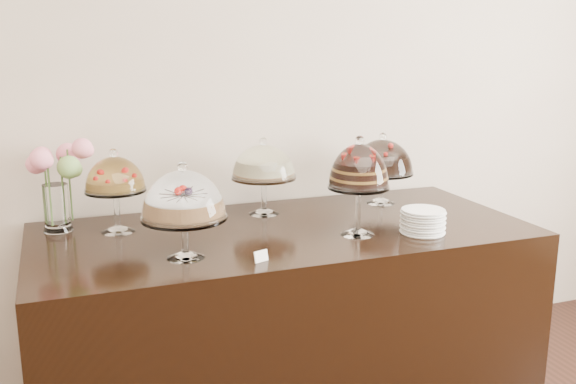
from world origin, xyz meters
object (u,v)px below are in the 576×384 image
object	(u,v)px
cake_stand_sugar_sponge	(184,199)
cake_stand_choco_layer	(359,170)
display_counter	(284,321)
cake_stand_dark_choco	(382,159)
cake_stand_fruit_tart	(115,178)
cake_stand_cheesecake	(264,165)
plate_stack	(423,221)
flower_vase	(58,175)

from	to	relation	value
cake_stand_sugar_sponge	cake_stand_choco_layer	xyz separation A→B (m)	(0.76, 0.05, 0.05)
display_counter	cake_stand_choco_layer	world-z (taller)	cake_stand_choco_layer
cake_stand_dark_choco	cake_stand_fruit_tart	distance (m)	1.34
cake_stand_fruit_tart	cake_stand_choco_layer	bearing A→B (deg)	-22.64
cake_stand_sugar_sponge	cake_stand_cheesecake	world-z (taller)	cake_stand_sugar_sponge
cake_stand_dark_choco	cake_stand_fruit_tart	xyz separation A→B (m)	(-1.33, -0.05, 0.01)
plate_stack	cake_stand_sugar_sponge	bearing A→B (deg)	178.14
cake_stand_sugar_sponge	cake_stand_cheesecake	distance (m)	0.71
cake_stand_fruit_tart	plate_stack	xyz separation A→B (m)	(1.25, -0.48, -0.19)
display_counter	cake_stand_dark_choco	distance (m)	0.96
cake_stand_cheesecake	plate_stack	xyz separation A→B (m)	(0.55, -0.55, -0.19)
cake_stand_cheesecake	cake_stand_dark_choco	distance (m)	0.64
cake_stand_sugar_sponge	cake_stand_cheesecake	size ratio (longest dim) A/B	1.02
display_counter	plate_stack	xyz separation A→B (m)	(0.55, -0.27, 0.50)
cake_stand_dark_choco	flower_vase	distance (m)	1.57
cake_stand_fruit_tart	display_counter	bearing A→B (deg)	-16.72
display_counter	flower_vase	distance (m)	1.21
display_counter	cake_stand_fruit_tart	xyz separation A→B (m)	(-0.70, 0.21, 0.69)
cake_stand_cheesecake	cake_stand_fruit_tart	world-z (taller)	cake_stand_cheesecake
display_counter	cake_stand_fruit_tart	distance (m)	1.01
cake_stand_sugar_sponge	cake_stand_choco_layer	bearing A→B (deg)	3.39
display_counter	cake_stand_choco_layer	distance (m)	0.81
cake_stand_choco_layer	flower_vase	size ratio (longest dim) A/B	1.07
cake_stand_choco_layer	flower_vase	distance (m)	1.31
flower_vase	plate_stack	size ratio (longest dim) A/B	2.11
display_counter	cake_stand_choco_layer	size ratio (longest dim) A/B	5.07
cake_stand_sugar_sponge	flower_vase	distance (m)	0.71
cake_stand_choco_layer	cake_stand_cheesecake	size ratio (longest dim) A/B	1.16
flower_vase	plate_stack	xyz separation A→B (m)	(1.48, -0.60, -0.20)
cake_stand_fruit_tart	plate_stack	distance (m)	1.36
display_counter	cake_stand_fruit_tart	world-z (taller)	cake_stand_fruit_tart
display_counter	cake_stand_sugar_sponge	world-z (taller)	cake_stand_sugar_sponge
cake_stand_choco_layer	cake_stand_dark_choco	size ratio (longest dim) A/B	1.18
display_counter	cake_stand_sugar_sponge	size ratio (longest dim) A/B	5.76
cake_stand_choco_layer	display_counter	bearing A→B (deg)	144.14
plate_stack	cake_stand_fruit_tart	bearing A→B (deg)	158.82
cake_stand_cheesecake	cake_stand_fruit_tart	distance (m)	0.70
cake_stand_fruit_tart	flower_vase	world-z (taller)	flower_vase
cake_stand_sugar_sponge	plate_stack	world-z (taller)	cake_stand_sugar_sponge
cake_stand_cheesecake	cake_stand_sugar_sponge	bearing A→B (deg)	-133.63
cake_stand_choco_layer	cake_stand_fruit_tart	size ratio (longest dim) A/B	1.17
flower_vase	cake_stand_choco_layer	bearing A→B (deg)	-23.20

